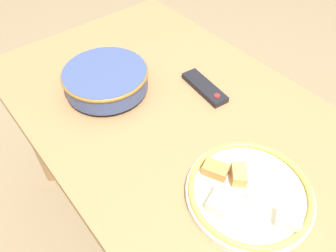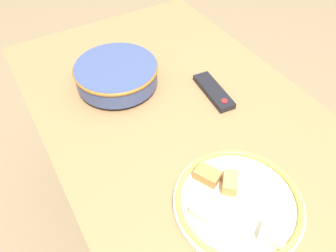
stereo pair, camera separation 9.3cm
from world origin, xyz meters
name	(u,v)px [view 1 (the left image)]	position (x,y,z in m)	size (l,w,h in m)	color
ground_plane	(189,236)	(0.00, 0.00, 0.00)	(8.00, 8.00, 0.00)	#7F6B4C
dining_table	(198,148)	(0.00, 0.00, 0.63)	(1.52, 0.81, 0.71)	olive
noodle_bowl	(106,79)	(-0.33, -0.11, 0.76)	(0.28, 0.28, 0.08)	#384775
food_plate	(248,192)	(0.23, -0.06, 0.73)	(0.32, 0.32, 0.05)	beige
tv_remote	(205,87)	(-0.13, 0.14, 0.72)	(0.19, 0.08, 0.02)	black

